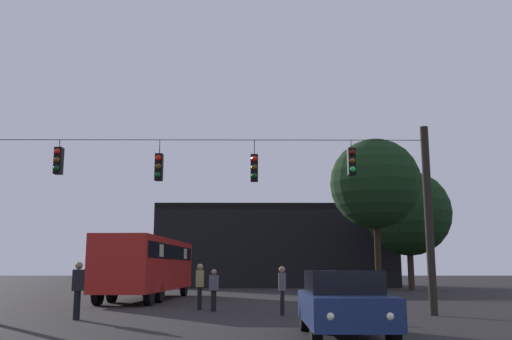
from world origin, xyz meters
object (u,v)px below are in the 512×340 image
city_bus (148,262)px  tree_left_silhouette (375,184)px  pedestrian_near_bus (282,287)px  tree_behind_building (408,213)px  pedestrian_crossing_right (200,284)px  pedestrian_crossing_left (78,287)px  pedestrian_crossing_center (214,288)px  car_near_right (343,302)px

city_bus → tree_left_silhouette: bearing=13.8°
pedestrian_near_bus → tree_behind_building: 24.05m
tree_left_silhouette → pedestrian_crossing_right: bearing=-133.2°
pedestrian_crossing_left → pedestrian_near_bus: (6.46, 1.69, -0.09)m
pedestrian_crossing_center → car_near_right: bearing=-65.6°
pedestrian_near_bus → tree_left_silhouette: (6.02, 12.05, 5.41)m
tree_behind_building → pedestrian_crossing_left: bearing=-126.4°
car_near_right → tree_left_silhouette: 19.67m
car_near_right → pedestrian_near_bus: pedestrian_near_bus is taller
tree_left_silhouette → city_bus: bearing=-166.2°
city_bus → tree_behind_building: size_ratio=1.29×
car_near_right → tree_behind_building: 29.28m
pedestrian_crossing_left → tree_behind_building: (16.87, 22.88, 4.52)m
pedestrian_crossing_left → tree_left_silhouette: (12.48, 13.75, 5.33)m
pedestrian_crossing_center → pedestrian_crossing_right: pedestrian_crossing_right is taller
tree_behind_building → car_near_right: bearing=-108.8°
pedestrian_crossing_center → tree_behind_building: tree_behind_building is taller
pedestrian_crossing_left → pedestrian_crossing_right: 5.32m
pedestrian_crossing_right → car_near_right: bearing=-64.2°
pedestrian_crossing_left → pedestrian_crossing_center: (4.00, 3.37, -0.15)m
car_near_right → tree_behind_building: bearing=71.2°
city_bus → pedestrian_crossing_right: size_ratio=6.41×
pedestrian_crossing_left → pedestrian_crossing_center: pedestrian_crossing_left is taller
pedestrian_crossing_right → tree_behind_building: tree_behind_building is taller
tree_left_silhouette → pedestrian_crossing_left: bearing=-132.2°
pedestrian_crossing_center → city_bus: bearing=117.5°
pedestrian_crossing_right → tree_left_silhouette: 14.29m
car_near_right → tree_behind_building: tree_behind_building is taller
city_bus → car_near_right: 16.92m
tree_behind_building → pedestrian_crossing_center: bearing=-123.4°
pedestrian_crossing_left → pedestrian_crossing_right: bearing=50.1°
city_bus → pedestrian_near_bus: bearing=-55.2°
tree_left_silhouette → pedestrian_near_bus: bearing=-116.6°
pedestrian_crossing_left → pedestrian_crossing_center: bearing=40.1°
city_bus → pedestrian_near_bus: (6.28, -9.03, -0.94)m
pedestrian_crossing_left → tree_behind_building: 28.79m
city_bus → tree_behind_building: 20.98m
pedestrian_crossing_right → tree_behind_building: 23.56m
city_bus → pedestrian_crossing_left: city_bus is taller
car_near_right → city_bus: bearing=115.9°
pedestrian_near_bus → tree_behind_building: bearing=63.8°
pedestrian_crossing_right → tree_left_silhouette: bearing=46.8°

